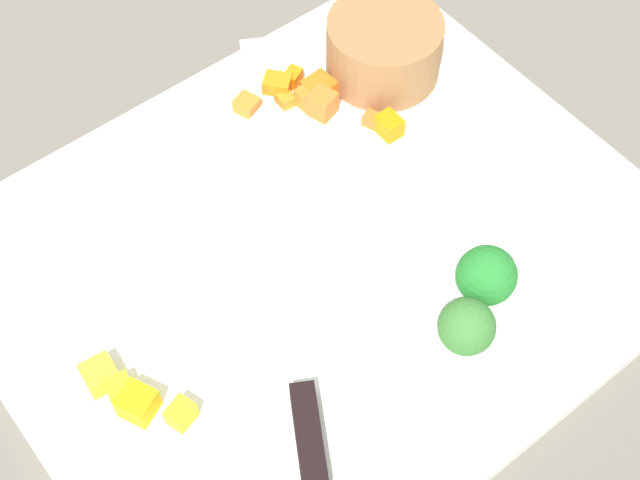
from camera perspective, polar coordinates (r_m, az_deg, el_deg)
ground_plane at (r=0.60m, az=0.00°, el=-1.16°), size 4.00×4.00×0.00m
cutting_board at (r=0.59m, az=0.00°, el=-0.85°), size 0.41×0.35×0.01m
prep_bowl at (r=0.67m, az=3.92°, el=11.65°), size 0.08×0.08×0.05m
chef_knife at (r=0.57m, az=-1.96°, el=-3.25°), size 0.19×0.31×0.02m
carrot_dice_0 at (r=0.66m, az=-2.09°, el=8.56°), size 0.01×0.01×0.01m
carrot_dice_1 at (r=0.66m, az=-4.49°, el=8.23°), size 0.02×0.02×0.01m
carrot_dice_2 at (r=0.66m, az=-0.72°, el=8.67°), size 0.02×0.02×0.01m
carrot_dice_3 at (r=0.64m, az=4.25°, el=6.98°), size 0.01×0.02×0.01m
carrot_dice_4 at (r=0.67m, az=-1.66°, el=9.90°), size 0.02×0.01×0.01m
carrot_dice_5 at (r=0.66m, az=-0.06°, el=9.23°), size 0.02×0.02×0.01m
carrot_dice_6 at (r=0.65m, az=0.12°, el=8.32°), size 0.02×0.02×0.02m
carrot_dice_7 at (r=0.65m, az=3.19°, el=7.35°), size 0.01×0.01×0.01m
carrot_dice_8 at (r=0.67m, az=-2.62°, el=9.43°), size 0.02×0.02×0.01m
pepper_dice_0 at (r=0.54m, az=-11.07°, el=-9.77°), size 0.02×0.02×0.02m
pepper_dice_1 at (r=0.53m, az=-8.48°, el=-10.46°), size 0.02×0.02×0.01m
pepper_dice_2 at (r=0.55m, az=-13.28°, el=-8.04°), size 0.02×0.02×0.01m
pepper_dice_3 at (r=0.55m, az=-12.12°, el=-8.94°), size 0.02×0.02×0.01m
broccoli_floret_0 at (r=0.56m, az=10.14°, el=-2.18°), size 0.04×0.04×0.04m
broccoli_floret_1 at (r=0.55m, az=8.95°, el=-5.29°), size 0.03×0.03×0.04m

